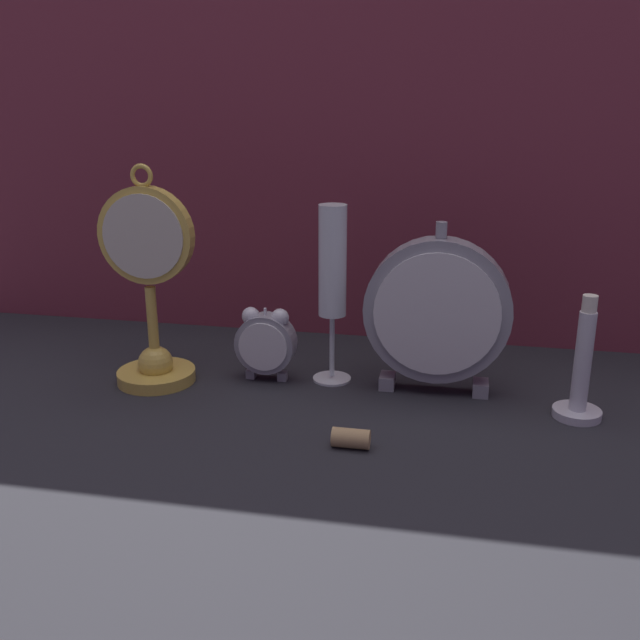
{
  "coord_description": "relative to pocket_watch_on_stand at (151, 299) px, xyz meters",
  "views": [
    {
      "loc": [
        0.17,
        -0.76,
        0.37
      ],
      "look_at": [
        0.0,
        0.08,
        0.1
      ],
      "focal_mm": 40.0,
      "sensor_mm": 36.0,
      "label": 1
    }
  ],
  "objects": [
    {
      "name": "ground_plane",
      "position": [
        0.23,
        -0.08,
        -0.12
      ],
      "size": [
        4.0,
        4.0,
        0.0
      ],
      "primitive_type": "plane",
      "color": "#232328"
    },
    {
      "name": "fabric_backdrop_drape",
      "position": [
        0.23,
        0.25,
        0.2
      ],
      "size": [
        1.39,
        0.01,
        0.63
      ],
      "primitive_type": "cube",
      "color": "brown",
      "rests_on": "ground_plane"
    },
    {
      "name": "pocket_watch_on_stand",
      "position": [
        0.0,
        0.0,
        0.0
      ],
      "size": [
        0.13,
        0.1,
        0.29
      ],
      "color": "gold",
      "rests_on": "ground_plane"
    },
    {
      "name": "alarm_clock_twin_bell",
      "position": [
        0.15,
        0.04,
        -0.06
      ],
      "size": [
        0.08,
        0.03,
        0.1
      ],
      "color": "gray",
      "rests_on": "ground_plane"
    },
    {
      "name": "mantel_clock_silver",
      "position": [
        0.37,
        0.04,
        -0.01
      ],
      "size": [
        0.19,
        0.04,
        0.22
      ],
      "color": "gray",
      "rests_on": "ground_plane"
    },
    {
      "name": "champagne_flute",
      "position": [
        0.23,
        0.05,
        0.03
      ],
      "size": [
        0.05,
        0.05,
        0.24
      ],
      "color": "silver",
      "rests_on": "ground_plane"
    },
    {
      "name": "brass_candlestick",
      "position": [
        0.55,
        -0.01,
        -0.06
      ],
      "size": [
        0.06,
        0.06,
        0.15
      ],
      "color": "silver",
      "rests_on": "ground_plane"
    },
    {
      "name": "wine_cork",
      "position": [
        0.29,
        -0.14,
        -0.1
      ],
      "size": [
        0.04,
        0.02,
        0.02
      ],
      "primitive_type": "cylinder",
      "rotation": [
        0.0,
        1.57,
        0.0
      ],
      "color": "tan",
      "rests_on": "ground_plane"
    }
  ]
}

